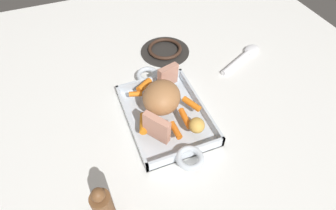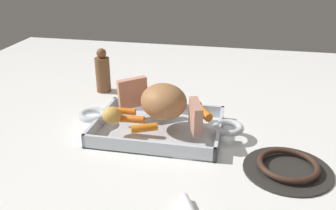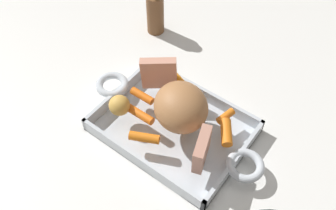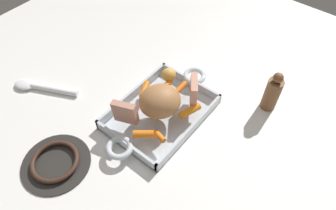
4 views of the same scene
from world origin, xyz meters
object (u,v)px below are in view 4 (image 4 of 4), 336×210
baby_carrot_center_left (145,90)px  potato_halved (169,75)px  pork_roast (160,101)px  baby_carrot_northeast (159,136)px  roasting_dish (161,112)px  roast_slice_outer (125,113)px  serving_spoon (39,87)px  baby_carrot_long (164,87)px  baby_carrot_southeast (180,88)px  pepper_mill (272,93)px  stove_burner_rear (56,162)px  baby_carrot_short (190,111)px  roast_slice_thin (194,91)px  baby_carrot_center_right (144,134)px

baby_carrot_center_left → potato_halved: bearing=163.9°
pork_roast → baby_carrot_northeast: 0.10m
baby_carrot_northeast → baby_carrot_center_left: bearing=-125.2°
roasting_dish → baby_carrot_center_left: (-0.02, -0.08, 0.04)m
roast_slice_outer → serving_spoon: (0.07, -0.34, -0.07)m
baby_carrot_long → potato_halved: potato_halved is taller
baby_carrot_southeast → pork_roast: bearing=1.8°
baby_carrot_center_left → pepper_mill: bearing=124.9°
potato_halved → stove_burner_rear: size_ratio=0.25×
pork_roast → baby_carrot_center_left: pork_roast is taller
baby_carrot_center_left → stove_burner_rear: baby_carrot_center_left is taller
baby_carrot_southeast → baby_carrot_short: baby_carrot_short is taller
roasting_dish → roast_slice_thin: bearing=144.7°
roast_slice_outer → baby_carrot_northeast: roast_slice_outer is taller
baby_carrot_center_right → stove_burner_rear: baby_carrot_center_right is taller
baby_carrot_southeast → pepper_mill: 0.28m
roasting_dish → pork_roast: pork_roast is taller
baby_carrot_long → baby_carrot_northeast: (0.15, 0.11, -0.00)m
roasting_dish → potato_halved: bearing=-153.6°
baby_carrot_center_left → baby_carrot_long: bearing=137.9°
baby_carrot_center_left → serving_spoon: 0.36m
pork_roast → serving_spoon: pork_roast is taller
potato_halved → pepper_mill: bearing=114.5°
roast_slice_thin → baby_carrot_short: bearing=25.5°
baby_carrot_southeast → potato_halved: (-0.01, -0.06, 0.01)m
roast_slice_thin → baby_carrot_northeast: bearing=3.2°
baby_carrot_northeast → serving_spoon: baby_carrot_northeast is taller
potato_halved → baby_carrot_center_right: bearing=21.3°
pork_roast → baby_carrot_northeast: (0.07, 0.06, -0.04)m
baby_carrot_center_left → baby_carrot_northeast: (0.10, 0.15, -0.00)m
roast_slice_thin → baby_carrot_northeast: (0.17, 0.01, -0.03)m
pork_roast → pepper_mill: pepper_mill is taller
roast_slice_thin → pepper_mill: size_ratio=0.55×
baby_carrot_center_right → baby_carrot_northeast: bearing=122.8°
baby_carrot_long → pork_roast: bearing=32.0°
baby_carrot_short → stove_burner_rear: baby_carrot_short is taller
roast_slice_thin → baby_carrot_southeast: bearing=-96.4°
roast_slice_outer → baby_carrot_center_left: bearing=-164.6°
potato_halved → serving_spoon: size_ratio=0.21×
baby_carrot_short → stove_burner_rear: size_ratio=0.36×
baby_carrot_center_left → baby_carrot_short: baby_carrot_short is taller
baby_carrot_long → baby_carrot_center_left: 0.06m
baby_carrot_southeast → baby_carrot_short: (0.05, 0.08, 0.00)m
baby_carrot_center_right → serving_spoon: size_ratio=0.26×
roast_slice_thin → baby_carrot_center_right: bearing=-8.0°
pork_roast → roast_slice_thin: bearing=152.2°
roast_slice_thin → baby_carrot_southeast: (-0.01, -0.05, -0.03)m
pork_roast → pepper_mill: (-0.25, 0.23, -0.02)m
baby_carrot_long → pepper_mill: size_ratio=0.47×
baby_carrot_center_right → baby_carrot_short: bearing=160.9°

